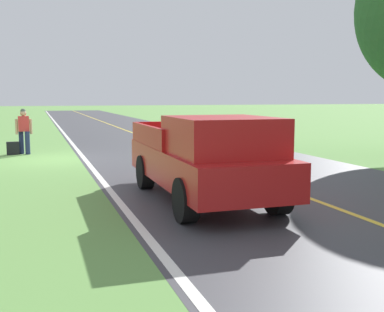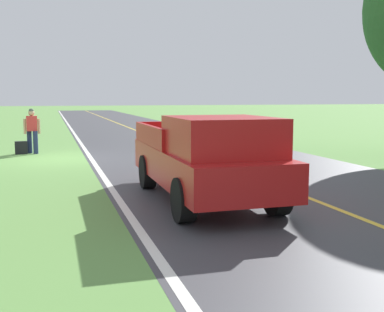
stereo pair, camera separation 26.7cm
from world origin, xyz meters
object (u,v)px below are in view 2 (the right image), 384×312
object	(u,v)px
hitchhiker_walking	(32,128)
suitcase_carried	(21,148)
sedan_near_oncoming	(235,131)
pickup_truck_passing	(207,156)

from	to	relation	value
hitchhiker_walking	suitcase_carried	size ratio (longest dim) A/B	3.54
hitchhiker_walking	suitcase_carried	xyz separation A→B (m)	(0.42, 0.09, -0.73)
suitcase_carried	hitchhiker_walking	bearing A→B (deg)	100.86
suitcase_carried	sedan_near_oncoming	xyz separation A→B (m)	(-8.49, 0.85, 0.51)
hitchhiker_walking	sedan_near_oncoming	distance (m)	8.13
suitcase_carried	pickup_truck_passing	world-z (taller)	pickup_truck_passing
hitchhiker_walking	pickup_truck_passing	world-z (taller)	pickup_truck_passing
pickup_truck_passing	hitchhiker_walking	bearing A→B (deg)	-69.37
pickup_truck_passing	suitcase_carried	bearing A→B (deg)	-67.13
hitchhiker_walking	sedan_near_oncoming	size ratio (longest dim) A/B	0.40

